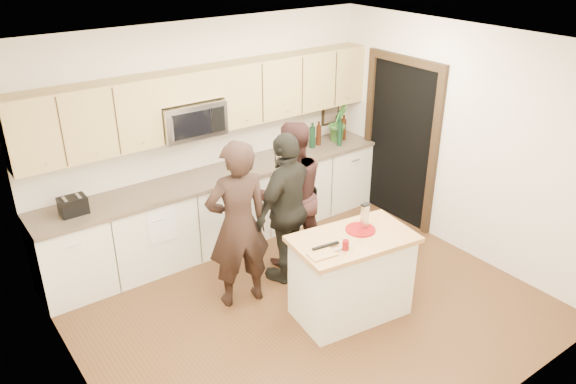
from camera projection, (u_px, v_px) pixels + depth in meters
floor at (307, 305)px, 5.95m from camera, size 4.50×4.50×0.00m
room_shell at (309, 153)px, 5.20m from camera, size 4.52×4.02×2.71m
back_cabinetry at (224, 207)px, 6.97m from camera, size 4.50×0.66×0.94m
upper_cabinetry at (214, 97)px, 6.51m from camera, size 4.50×0.33×0.75m
microwave at (190, 119)px, 6.38m from camera, size 0.76×0.41×0.40m
doorway at (400, 136)px, 7.29m from camera, size 0.06×1.25×2.20m
framed_picture at (330, 111)px, 7.88m from camera, size 0.30×0.03×0.38m
dish_towel at (156, 210)px, 6.19m from camera, size 0.34×0.60×0.48m
island at (351, 275)px, 5.65m from camera, size 1.28×0.86×0.90m
red_plate at (360, 230)px, 5.57m from camera, size 0.30×0.30×0.02m
box_grater at (365, 215)px, 5.54m from camera, size 0.08×0.06×0.26m
drink_glass at (346, 245)px, 5.22m from camera, size 0.06×0.06×0.10m
cutting_board at (322, 254)px, 5.15m from camera, size 0.27×0.19×0.02m
tongs at (326, 246)px, 5.25m from camera, size 0.29×0.07×0.02m
knife at (342, 248)px, 5.23m from camera, size 0.18×0.05×0.01m
toaster at (73, 206)px, 5.77m from camera, size 0.27×0.20×0.19m
bottle_cluster at (332, 130)px, 7.65m from camera, size 0.64×0.32×0.40m
orchid at (338, 122)px, 7.68m from camera, size 0.37×0.34×0.54m
woman_left at (238, 225)px, 5.65m from camera, size 0.73×0.55×1.82m
woman_center at (291, 195)px, 6.36m from camera, size 1.01×0.88×1.75m
woman_right at (288, 208)px, 6.09m from camera, size 1.09×0.69×1.73m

